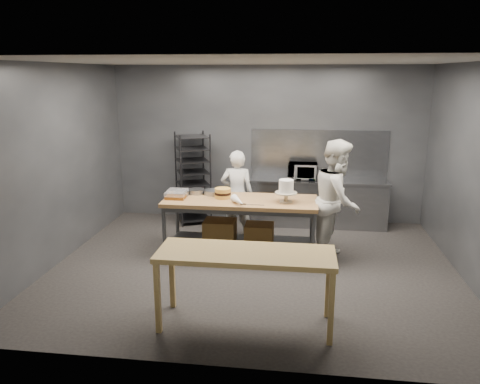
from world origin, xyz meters
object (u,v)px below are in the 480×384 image
Objects in this scene: near_counter at (246,259)px; microwave at (303,171)px; speed_rack at (193,179)px; chef_behind at (237,195)px; frosted_cake_stand at (286,188)px; layer_cake at (223,193)px; work_table at (239,220)px; chef_right at (337,200)px.

near_counter is 3.69× the size of microwave.
speed_rack is 1.26m from chef_behind.
speed_rack is 2.52m from frosted_cake_stand.
near_counter is at bearing 98.85° from chef_behind.
microwave is 2.07m from layer_cake.
near_counter is 4.03m from speed_rack.
work_table is 1.97m from speed_rack.
frosted_cake_stand reaches higher than layer_cake.
speed_rack is at bearing 118.44° from layer_cake.
near_counter is at bearing -80.39° from work_table.
frosted_cake_stand reaches higher than work_table.
layer_cake is (-0.12, -0.76, 0.22)m from chef_behind.
frosted_cake_stand is at bearing -42.31° from speed_rack.
speed_rack is 6.89× the size of layer_cake.
work_table is 0.94m from frosted_cake_stand.
frosted_cake_stand is (0.74, -0.08, 0.57)m from work_table.
chef_behind is 1.46m from microwave.
frosted_cake_stand is (1.85, -1.68, 0.28)m from speed_rack.
near_counter is at bearing -100.29° from frosted_cake_stand.
near_counter is 7.87× the size of layer_cake.
speed_rack reaches higher than chef_behind.
microwave is (0.63, 3.83, 0.24)m from near_counter.
frosted_cake_stand is at bearing -98.15° from microwave.
layer_cake is (-0.26, 0.04, 0.43)m from work_table.
layer_cake is at bearing -61.56° from speed_rack.
chef_behind is 4.44× the size of frosted_cake_stand.
frosted_cake_stand is (-0.78, -0.12, 0.19)m from chef_right.
microwave is at bearing 81.85° from frosted_cake_stand.
layer_cake is (-0.62, 2.19, 0.19)m from near_counter.
chef_behind reaches higher than microwave.
microwave is at bearing 28.14° from chef_right.
chef_right reaches higher than speed_rack.
chef_right is 0.82m from frosted_cake_stand.
work_table is 1.37× the size of speed_rack.
work_table is 1.53× the size of chef_behind.
work_table is 6.80× the size of frosted_cake_stand.
microwave reaches higher than layer_cake.
microwave is at bearing 52.73° from layer_cake.
layer_cake reaches higher than near_counter.
near_counter is 2.28m from layer_cake.
chef_behind is at bearing 134.94° from frosted_cake_stand.
microwave is 1.53× the size of frosted_cake_stand.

